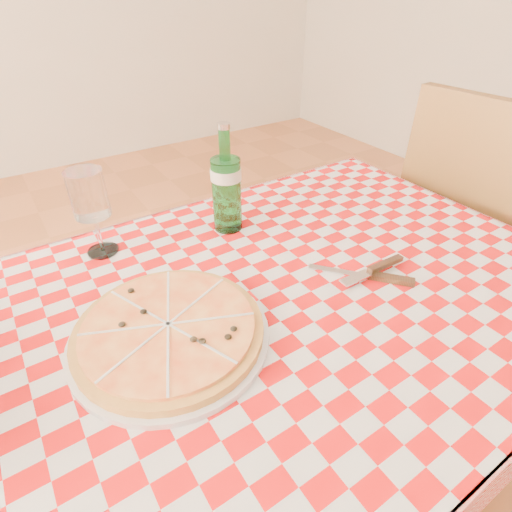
% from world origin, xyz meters
% --- Properties ---
extents(dining_table, '(1.20, 0.80, 0.75)m').
position_xyz_m(dining_table, '(0.00, 0.00, 0.66)').
color(dining_table, brown).
rests_on(dining_table, ground).
extents(tablecloth, '(1.30, 0.90, 0.01)m').
position_xyz_m(tablecloth, '(0.00, 0.00, 0.75)').
color(tablecloth, '#AD0A0A').
rests_on(tablecloth, dining_table).
extents(chair_near, '(0.49, 0.49, 1.02)m').
position_xyz_m(chair_near, '(0.87, 0.07, 0.59)').
color(chair_near, brown).
rests_on(chair_near, ground).
extents(pizza_plate, '(0.46, 0.46, 0.05)m').
position_xyz_m(pizza_plate, '(-0.24, 0.00, 0.78)').
color(pizza_plate, '#C48441').
rests_on(pizza_plate, tablecloth).
extents(water_bottle, '(0.09, 0.09, 0.27)m').
position_xyz_m(water_bottle, '(0.04, 0.28, 0.89)').
color(water_bottle, '#196725').
rests_on(water_bottle, tablecloth).
extents(wine_glass, '(0.08, 0.08, 0.20)m').
position_xyz_m(wine_glass, '(-0.26, 0.34, 0.86)').
color(wine_glass, white).
rests_on(wine_glass, tablecloth).
extents(cutlery, '(0.29, 0.27, 0.03)m').
position_xyz_m(cutlery, '(0.18, -0.07, 0.77)').
color(cutlery, silver).
rests_on(cutlery, tablecloth).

